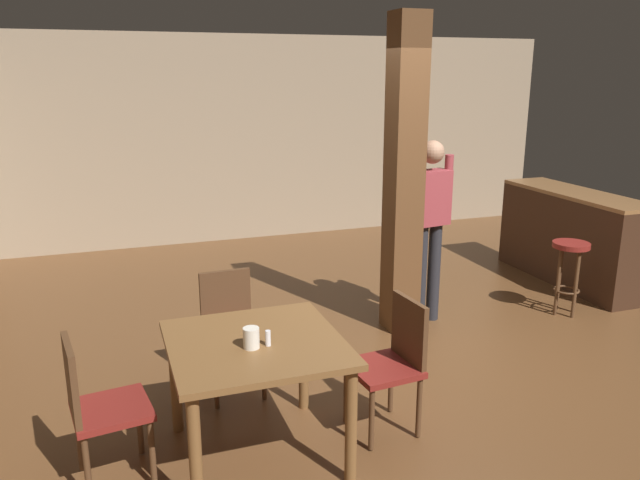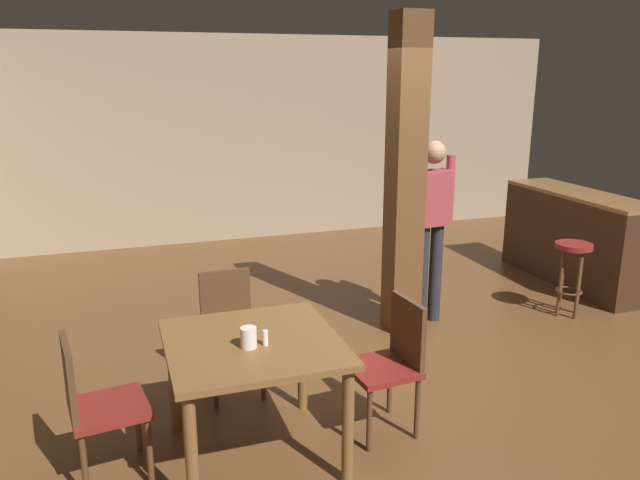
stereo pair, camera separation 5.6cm
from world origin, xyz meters
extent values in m
plane|color=brown|center=(0.00, 0.00, 0.00)|extent=(10.80, 10.80, 0.00)
cube|color=gray|center=(0.00, 4.50, 1.40)|extent=(8.00, 0.10, 2.80)
cube|color=brown|center=(-0.05, 0.81, 1.40)|extent=(0.28, 0.28, 2.80)
cube|color=brown|center=(-1.77, -0.71, 0.75)|extent=(1.02, 1.02, 0.04)
cylinder|color=brown|center=(-1.33, -0.27, 0.36)|extent=(0.07, 0.07, 0.73)
cylinder|color=brown|center=(-2.21, -0.27, 0.36)|extent=(0.07, 0.07, 0.73)
cylinder|color=brown|center=(-1.33, -1.15, 0.36)|extent=(0.07, 0.07, 0.73)
cylinder|color=brown|center=(-2.21, -1.15, 0.36)|extent=(0.07, 0.07, 0.73)
cube|color=maroon|center=(-2.61, -0.67, 0.45)|extent=(0.47, 0.47, 0.04)
cube|color=#4C301C|center=(-2.80, -0.70, 0.68)|extent=(0.09, 0.38, 0.45)
cylinder|color=#4C301C|center=(-2.46, -0.47, 0.23)|extent=(0.04, 0.04, 0.43)
cylinder|color=#4C301C|center=(-2.42, -0.82, 0.23)|extent=(0.04, 0.04, 0.43)
cylinder|color=#4C301C|center=(-2.81, -0.52, 0.23)|extent=(0.04, 0.04, 0.43)
cylinder|color=#4C301C|center=(-2.76, -0.87, 0.23)|extent=(0.04, 0.04, 0.43)
cube|color=maroon|center=(-0.94, -0.72, 0.45)|extent=(0.46, 0.46, 0.04)
cube|color=#4C301C|center=(-0.75, -0.70, 0.68)|extent=(0.07, 0.38, 0.45)
cylinder|color=#4C301C|center=(-1.10, -0.91, 0.23)|extent=(0.04, 0.04, 0.43)
cylinder|color=#4C301C|center=(-1.13, -0.56, 0.23)|extent=(0.04, 0.04, 0.43)
cylinder|color=#4C301C|center=(-0.75, -0.88, 0.23)|extent=(0.04, 0.04, 0.43)
cylinder|color=#4C301C|center=(-0.78, -0.53, 0.23)|extent=(0.04, 0.04, 0.43)
cube|color=maroon|center=(-1.75, 0.09, 0.45)|extent=(0.44, 0.44, 0.04)
cube|color=#4C301C|center=(-1.76, 0.28, 0.68)|extent=(0.38, 0.05, 0.45)
cylinder|color=#4C301C|center=(-1.57, -0.08, 0.23)|extent=(0.04, 0.04, 0.43)
cylinder|color=#4C301C|center=(-1.92, -0.09, 0.23)|extent=(0.04, 0.04, 0.43)
cylinder|color=#4C301C|center=(-1.59, 0.27, 0.23)|extent=(0.04, 0.04, 0.43)
cylinder|color=#4C301C|center=(-1.94, 0.26, 0.23)|extent=(0.04, 0.04, 0.43)
cylinder|color=silver|center=(-1.82, -0.79, 0.83)|extent=(0.10, 0.10, 0.12)
cylinder|color=silver|center=(-1.72, -0.80, 0.81)|extent=(0.03, 0.03, 0.09)
cube|color=maroon|center=(0.26, 0.88, 1.20)|extent=(0.37, 0.25, 0.50)
sphere|color=#997056|center=(0.26, 0.88, 1.61)|extent=(0.24, 0.24, 0.21)
cylinder|color=#232328|center=(0.34, 0.89, 0.47)|extent=(0.14, 0.14, 0.95)
cylinder|color=#232328|center=(0.18, 0.87, 0.47)|extent=(0.14, 0.14, 0.95)
cylinder|color=maroon|center=(0.46, 0.91, 1.35)|extent=(0.09, 0.09, 0.46)
cylinder|color=maroon|center=(0.07, 0.85, 1.35)|extent=(0.09, 0.09, 0.46)
cube|color=brown|center=(2.38, 1.38, 1.01)|extent=(0.56, 1.90, 0.04)
cube|color=#382114|center=(2.28, 1.38, 0.50)|extent=(0.36, 1.90, 0.99)
cylinder|color=maroon|center=(1.64, 0.57, 0.70)|extent=(0.35, 0.35, 0.05)
torus|color=#4C301C|center=(1.64, 0.57, 0.25)|extent=(0.25, 0.25, 0.02)
cylinder|color=#4C301C|center=(1.64, 0.68, 0.34)|extent=(0.03, 0.03, 0.68)
cylinder|color=#4C301C|center=(1.64, 0.46, 0.34)|extent=(0.03, 0.03, 0.68)
cylinder|color=#4C301C|center=(1.76, 0.57, 0.34)|extent=(0.03, 0.03, 0.68)
cylinder|color=#4C301C|center=(1.53, 0.57, 0.34)|extent=(0.03, 0.03, 0.68)
camera|label=1|loc=(-2.55, -4.06, 2.31)|focal=35.00mm
camera|label=2|loc=(-2.49, -4.08, 2.31)|focal=35.00mm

